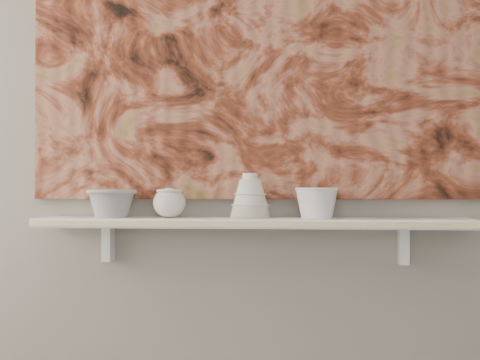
# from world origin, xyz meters

# --- Properties ---
(wall_back) EXTENTS (3.60, 0.00, 3.60)m
(wall_back) POSITION_xyz_m (0.00, 1.60, 1.35)
(wall_back) COLOR gray
(wall_back) RESTS_ON floor
(shelf) EXTENTS (1.40, 0.18, 0.03)m
(shelf) POSITION_xyz_m (0.00, 1.51, 0.92)
(shelf) COLOR white
(shelf) RESTS_ON wall_back
(shelf_stripe) EXTENTS (1.40, 0.01, 0.02)m
(shelf_stripe) POSITION_xyz_m (0.00, 1.41, 0.92)
(shelf_stripe) COLOR beige
(shelf_stripe) RESTS_ON shelf
(bracket_left) EXTENTS (0.03, 0.06, 0.12)m
(bracket_left) POSITION_xyz_m (-0.49, 1.57, 0.84)
(bracket_left) COLOR white
(bracket_left) RESTS_ON wall_back
(bracket_right) EXTENTS (0.03, 0.06, 0.12)m
(bracket_right) POSITION_xyz_m (0.49, 1.57, 0.84)
(bracket_right) COLOR white
(bracket_right) RESTS_ON wall_back
(painting) EXTENTS (1.50, 0.02, 1.10)m
(painting) POSITION_xyz_m (0.00, 1.59, 1.54)
(painting) COLOR brown
(painting) RESTS_ON wall_back
(house_motif) EXTENTS (0.09, 0.00, 0.08)m
(house_motif) POSITION_xyz_m (0.45, 1.57, 1.23)
(house_motif) COLOR black
(house_motif) RESTS_ON painting
(bowl_grey) EXTENTS (0.21, 0.21, 0.10)m
(bowl_grey) POSITION_xyz_m (-0.46, 1.51, 0.98)
(bowl_grey) COLOR #999996
(bowl_grey) RESTS_ON shelf
(cup_cream) EXTENTS (0.13, 0.13, 0.10)m
(cup_cream) POSITION_xyz_m (-0.27, 1.51, 0.98)
(cup_cream) COLOR beige
(cup_cream) RESTS_ON shelf
(bell_vessel) EXTENTS (0.17, 0.17, 0.15)m
(bell_vessel) POSITION_xyz_m (-0.00, 1.51, 1.00)
(bell_vessel) COLOR silver
(bell_vessel) RESTS_ON shelf
(bowl_white) EXTENTS (0.16, 0.16, 0.10)m
(bowl_white) POSITION_xyz_m (0.21, 1.51, 0.98)
(bowl_white) COLOR white
(bowl_white) RESTS_ON shelf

